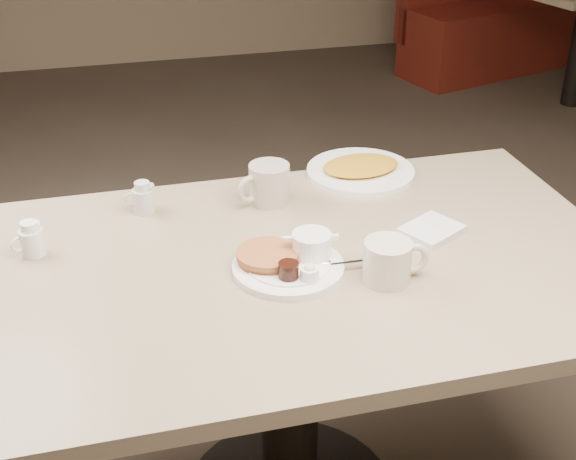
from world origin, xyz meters
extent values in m
cube|color=tan|center=(0.00, 0.00, 0.73)|extent=(1.50, 0.90, 0.04)
cylinder|color=black|center=(0.00, 0.00, 0.38)|extent=(0.14, 0.14, 0.69)
cylinder|color=white|center=(-0.01, -0.03, 0.76)|extent=(0.28, 0.28, 0.01)
cylinder|color=white|center=(-0.01, -0.03, 0.77)|extent=(0.21, 0.21, 0.00)
cylinder|color=#B36430|center=(-0.05, 0.00, 0.77)|extent=(0.16, 0.16, 0.01)
cylinder|color=#B36430|center=(-0.05, -0.01, 0.78)|extent=(0.15, 0.15, 0.01)
cylinder|color=white|center=(0.04, -0.01, 0.79)|extent=(0.10, 0.10, 0.05)
cube|color=white|center=(0.00, 0.00, 0.81)|extent=(0.02, 0.01, 0.01)
cube|color=white|center=(0.09, -0.02, 0.81)|extent=(0.02, 0.01, 0.01)
ellipsoid|color=white|center=(0.04, 0.00, 0.81)|extent=(0.04, 0.04, 0.03)
ellipsoid|color=white|center=(0.06, -0.02, 0.81)|extent=(0.04, 0.04, 0.02)
cylinder|color=black|center=(-0.03, -0.09, 0.78)|extent=(0.05, 0.05, 0.04)
cylinder|color=white|center=(0.02, -0.10, 0.78)|extent=(0.05, 0.05, 0.03)
ellipsoid|color=#FFEBC4|center=(0.02, -0.10, 0.79)|extent=(0.03, 0.03, 0.02)
cube|color=white|center=(0.11, -0.06, 0.77)|extent=(0.10, 0.01, 0.00)
ellipsoid|color=white|center=(0.06, -0.04, 0.77)|extent=(0.03, 0.03, 0.01)
cylinder|color=beige|center=(0.18, -0.12, 0.80)|extent=(0.10, 0.10, 0.09)
cylinder|color=black|center=(0.18, -0.12, 0.83)|extent=(0.08, 0.08, 0.01)
torus|color=beige|center=(0.23, -0.12, 0.80)|extent=(0.07, 0.02, 0.07)
cube|color=white|center=(0.35, 0.04, 0.76)|extent=(0.17, 0.16, 0.02)
cylinder|color=#BCB0A2|center=(0.02, 0.29, 0.80)|extent=(0.13, 0.13, 0.10)
torus|color=#BCB0A2|center=(-0.03, 0.27, 0.80)|extent=(0.08, 0.04, 0.07)
cylinder|color=white|center=(-0.54, 0.18, 0.78)|extent=(0.06, 0.06, 0.06)
cylinder|color=white|center=(-0.54, 0.18, 0.82)|extent=(0.04, 0.04, 0.02)
cone|color=white|center=(-0.52, 0.19, 0.82)|extent=(0.02, 0.03, 0.02)
torus|color=white|center=(-0.57, 0.16, 0.79)|extent=(0.04, 0.02, 0.04)
cylinder|color=silver|center=(-0.29, 0.32, 0.78)|extent=(0.07, 0.07, 0.06)
cylinder|color=silver|center=(-0.29, 0.32, 0.82)|extent=(0.05, 0.05, 0.02)
cone|color=silver|center=(-0.27, 0.31, 0.82)|extent=(0.02, 0.02, 0.02)
torus|color=silver|center=(-0.31, 0.32, 0.79)|extent=(0.04, 0.01, 0.04)
cylinder|color=white|center=(0.30, 0.39, 0.76)|extent=(0.32, 0.32, 0.01)
ellipsoid|color=gold|center=(0.30, 0.39, 0.78)|extent=(0.23, 0.17, 0.02)
cube|color=maroon|center=(2.20, 3.23, 0.23)|extent=(1.26, 0.75, 0.45)
camera|label=1|loc=(-0.37, -1.41, 1.65)|focal=48.88mm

